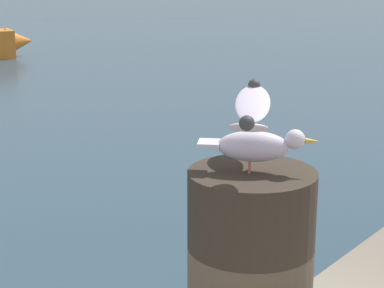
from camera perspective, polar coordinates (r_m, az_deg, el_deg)
seagull at (r=2.21m, az=5.19°, el=0.85°), size 0.57×0.41×0.25m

